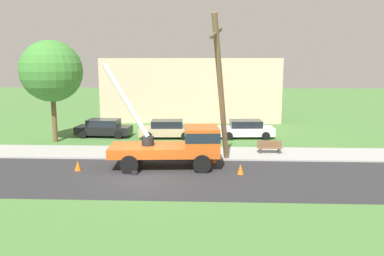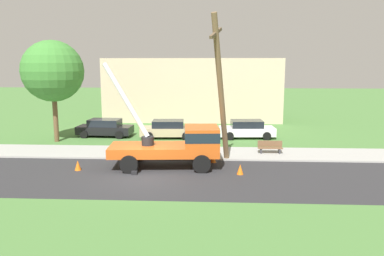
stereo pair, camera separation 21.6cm
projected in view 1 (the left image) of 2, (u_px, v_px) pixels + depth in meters
ground_plane at (168, 135)px, 31.83m from camera, size 120.00×120.00×0.00m
road_asphalt at (144, 177)px, 20.02m from camera, size 80.00×7.06×0.01m
sidewalk_strip at (157, 153)px, 25.21m from camera, size 80.00×3.49×0.10m
utility_truck at (179, 143)px, 21.69m from camera, size 6.93×3.24×5.98m
leaning_utility_pole at (221, 90)px, 21.56m from camera, size 1.33×3.44×8.64m
traffic_cone_ahead at (240, 169)px, 20.44m from camera, size 0.36×0.36×0.56m
traffic_cone_behind at (78, 166)px, 21.14m from camera, size 0.36×0.36×0.56m
traffic_cone_curbside at (213, 158)px, 22.87m from camera, size 0.36×0.36×0.56m
parked_sedan_black at (104, 128)px, 30.84m from camera, size 4.49×2.16×1.42m
parked_sedan_tan at (167, 129)px, 30.29m from camera, size 4.49×2.17×1.42m
parked_sedan_white at (246, 129)px, 30.34m from camera, size 4.51×2.20×1.42m
park_bench at (270, 147)px, 24.88m from camera, size 1.60×0.45×0.90m
roadside_tree_near at (51, 71)px, 28.04m from camera, size 4.56×4.56×7.63m
lowrise_building_backdrop at (191, 89)px, 40.03m from camera, size 18.00×6.00×6.40m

